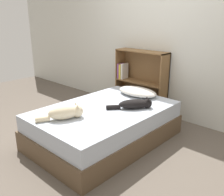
{
  "coord_description": "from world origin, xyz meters",
  "views": [
    {
      "loc": [
        2.1,
        -2.11,
        1.58
      ],
      "look_at": [
        0.0,
        0.14,
        0.56
      ],
      "focal_mm": 40.0,
      "sensor_mm": 36.0,
      "label": 1
    }
  ],
  "objects": [
    {
      "name": "ground_plane",
      "position": [
        0.0,
        0.0,
        0.0
      ],
      "size": [
        8.0,
        8.0,
        0.0
      ],
      "primitive_type": "plane",
      "color": "brown"
    },
    {
      "name": "cat_light",
      "position": [
        -0.08,
        -0.54,
        0.54
      ],
      "size": [
        0.33,
        0.51,
        0.17
      ],
      "rotation": [
        0.0,
        0.0,
        1.11
      ],
      "color": "beige",
      "rests_on": "bed"
    },
    {
      "name": "pillow",
      "position": [
        -0.02,
        0.71,
        0.52
      ],
      "size": [
        0.62,
        0.36,
        0.11
      ],
      "color": "beige",
      "rests_on": "bed"
    },
    {
      "name": "bookshelf",
      "position": [
        -0.34,
        1.22,
        0.53
      ],
      "size": [
        0.92,
        0.26,
        1.04
      ],
      "color": "brown",
      "rests_on": "ground_plane"
    },
    {
      "name": "cat_dark",
      "position": [
        0.29,
        0.26,
        0.52
      ],
      "size": [
        0.44,
        0.5,
        0.14
      ],
      "rotation": [
        0.0,
        0.0,
        0.88
      ],
      "color": "black",
      "rests_on": "bed"
    },
    {
      "name": "wall_back",
      "position": [
        0.0,
        1.35,
        1.25
      ],
      "size": [
        8.0,
        0.06,
        2.5
      ],
      "color": "silver",
      "rests_on": "ground_plane"
    },
    {
      "name": "bed",
      "position": [
        0.0,
        0.0,
        0.23
      ],
      "size": [
        1.22,
        1.84,
        0.46
      ],
      "color": "brown",
      "rests_on": "ground_plane"
    }
  ]
}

